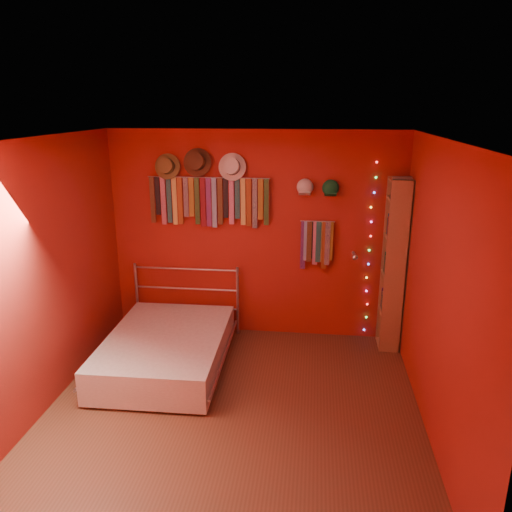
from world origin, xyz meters
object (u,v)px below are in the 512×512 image
at_px(tie_rack, 209,200).
at_px(reading_lamp, 355,256).
at_px(bookshelf, 397,265).
at_px(bed, 166,350).

bearing_deg(tie_rack, reading_lamp, -5.34).
height_order(reading_lamp, bookshelf, bookshelf).
bearing_deg(bookshelf, bed, -162.31).
bearing_deg(bookshelf, reading_lamp, -179.32).
relative_size(bookshelf, bed, 1.10).
xyz_separation_m(bookshelf, bed, (-2.51, -0.80, -0.81)).
bearing_deg(bed, bookshelf, 16.74).
xyz_separation_m(tie_rack, reading_lamp, (1.72, -0.16, -0.59)).
bearing_deg(tie_rack, bookshelf, -4.02).
distance_m(tie_rack, reading_lamp, 1.82).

